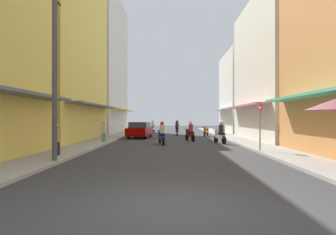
# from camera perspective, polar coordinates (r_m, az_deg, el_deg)

# --- Properties ---
(ground_plane) EXTENTS (92.91, 92.91, 0.00)m
(ground_plane) POSITION_cam_1_polar(r_m,az_deg,el_deg) (23.16, 0.75, -4.59)
(ground_plane) COLOR #38383A
(sidewalk_left) EXTENTS (2.09, 50.23, 0.12)m
(sidewalk_left) POSITION_cam_1_polar(r_m,az_deg,el_deg) (23.78, -12.54, -4.32)
(sidewalk_left) COLOR #ADA89E
(sidewalk_left) RESTS_ON ground
(sidewalk_right) EXTENTS (2.09, 50.23, 0.12)m
(sidewalk_right) POSITION_cam_1_polar(r_m,az_deg,el_deg) (23.79, 14.03, -4.32)
(sidewalk_right) COLOR #9E9991
(sidewalk_right) RESTS_ON ground
(building_left_mid) EXTENTS (7.05, 12.20, 15.24)m
(building_left_mid) POSITION_cam_1_polar(r_m,az_deg,el_deg) (25.50, -21.71, 13.06)
(building_left_mid) COLOR #EFD159
(building_left_mid) RESTS_ON ground
(building_left_far) EXTENTS (7.05, 12.74, 16.62)m
(building_left_far) POSITION_cam_1_polar(r_m,az_deg,el_deg) (37.93, -13.97, 9.76)
(building_left_far) COLOR silver
(building_left_far) RESTS_ON ground
(building_right_mid) EXTENTS (7.05, 11.86, 11.63)m
(building_right_mid) POSITION_cam_1_polar(r_m,az_deg,el_deg) (26.38, 22.08, 8.63)
(building_right_mid) COLOR silver
(building_right_mid) RESTS_ON ground
(building_right_far) EXTENTS (7.05, 8.83, 9.61)m
(building_right_far) POSITION_cam_1_polar(r_m,az_deg,el_deg) (36.82, 15.72, 4.56)
(building_right_far) COLOR silver
(building_right_far) RESTS_ON ground
(motorbike_orange) EXTENTS (0.76, 1.74, 0.96)m
(motorbike_orange) POSITION_cam_1_polar(r_m,az_deg,el_deg) (28.83, 7.44, -2.70)
(motorbike_orange) COLOR black
(motorbike_orange) RESTS_ON ground
(motorbike_white) EXTENTS (0.55, 1.80, 1.58)m
(motorbike_white) POSITION_cam_1_polar(r_m,az_deg,el_deg) (35.76, -2.95, -1.88)
(motorbike_white) COLOR black
(motorbike_white) RESTS_ON ground
(motorbike_blue) EXTENTS (0.65, 1.78, 1.58)m
(motorbike_blue) POSITION_cam_1_polar(r_m,az_deg,el_deg) (19.82, -1.26, -3.30)
(motorbike_blue) COLOR black
(motorbike_blue) RESTS_ON ground
(motorbike_maroon) EXTENTS (0.75, 1.74, 1.58)m
(motorbike_maroon) POSITION_cam_1_polar(r_m,az_deg,el_deg) (22.63, 4.34, -2.90)
(motorbike_maroon) COLOR black
(motorbike_maroon) RESTS_ON ground
(motorbike_red) EXTENTS (0.55, 1.81, 1.58)m
(motorbike_red) POSITION_cam_1_polar(r_m,az_deg,el_deg) (29.89, 1.77, -2.23)
(motorbike_red) COLOR black
(motorbike_red) RESTS_ON ground
(motorbike_silver) EXTENTS (0.72, 1.75, 1.58)m
(motorbike_silver) POSITION_cam_1_polar(r_m,az_deg,el_deg) (20.87, 10.16, -3.14)
(motorbike_silver) COLOR black
(motorbike_silver) RESTS_ON ground
(parked_car) EXTENTS (2.16, 4.25, 1.45)m
(parked_car) POSITION_cam_1_polar(r_m,az_deg,el_deg) (26.45, -5.51, -2.42)
(parked_car) COLOR #8C0000
(parked_car) RESTS_ON ground
(pedestrian_foreground) EXTENTS (0.44, 0.44, 1.61)m
(pedestrian_foreground) POSITION_cam_1_polar(r_m,az_deg,el_deg) (31.15, 10.84, -1.76)
(pedestrian_foreground) COLOR #BF8C3F
(pedestrian_foreground) RESTS_ON ground
(pedestrian_midway) EXTENTS (0.34, 0.34, 1.60)m
(pedestrian_midway) POSITION_cam_1_polar(r_m,az_deg,el_deg) (21.01, -12.48, -2.86)
(pedestrian_midway) COLOR #598C59
(pedestrian_midway) RESTS_ON ground
(pedestrian_crossing) EXTENTS (0.34, 0.34, 1.58)m
(pedestrian_crossing) POSITION_cam_1_polar(r_m,az_deg,el_deg) (14.16, -20.94, -4.22)
(pedestrian_crossing) COLOR #262628
(pedestrian_crossing) RESTS_ON ground
(utility_pole) EXTENTS (0.20, 1.20, 7.12)m
(utility_pole) POSITION_cam_1_polar(r_m,az_deg,el_deg) (12.51, -21.32, 8.33)
(utility_pole) COLOR #4C4C4F
(utility_pole) RESTS_ON ground
(street_sign_no_entry) EXTENTS (0.07, 0.60, 2.65)m
(street_sign_no_entry) POSITION_cam_1_polar(r_m,az_deg,el_deg) (15.74, 17.58, -0.43)
(street_sign_no_entry) COLOR gray
(street_sign_no_entry) RESTS_ON ground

